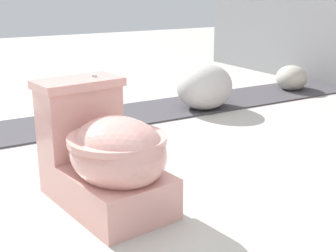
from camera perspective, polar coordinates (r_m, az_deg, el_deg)
name	(u,v)px	position (r m, az deg, el deg)	size (l,w,h in m)	color
ground_plane	(147,201)	(2.03, -2.56, -9.15)	(14.00, 14.00, 0.00)	#B7B2A8
gravel_strip	(123,115)	(3.33, -5.50, 1.30)	(0.56, 8.00, 0.01)	#423F44
toilet	(106,156)	(1.93, -7.62, -3.59)	(0.67, 0.45, 0.52)	#E09E93
boulder_near	(205,87)	(3.48, 4.47, 4.81)	(0.47, 0.40, 0.34)	#B7B2AD
boulder_far	(291,78)	(4.27, 14.82, 5.68)	(0.34, 0.27, 0.22)	#ADA899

